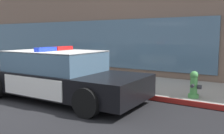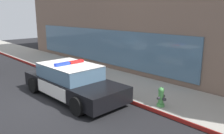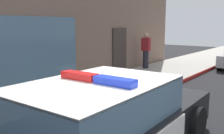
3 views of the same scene
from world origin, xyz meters
TOP-DOWN VIEW (x-y plane):
  - ground at (0.00, 0.00)m, footprint 48.00×48.00m
  - sidewalk at (0.00, 3.30)m, footprint 48.00×3.00m
  - curb_red_paint at (0.00, 1.79)m, footprint 28.80×0.04m
  - police_cruiser at (0.06, 0.57)m, footprint 5.05×2.24m
  - fire_hydrant at (3.48, 2.14)m, footprint 0.34×0.39m

SIDE VIEW (x-z plane):
  - ground at x=0.00m, z-range 0.00..0.00m
  - sidewalk at x=0.00m, z-range 0.00..0.15m
  - curb_red_paint at x=0.00m, z-range 0.01..0.14m
  - fire_hydrant at x=3.48m, z-range 0.14..0.86m
  - police_cruiser at x=0.06m, z-range -0.07..1.43m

